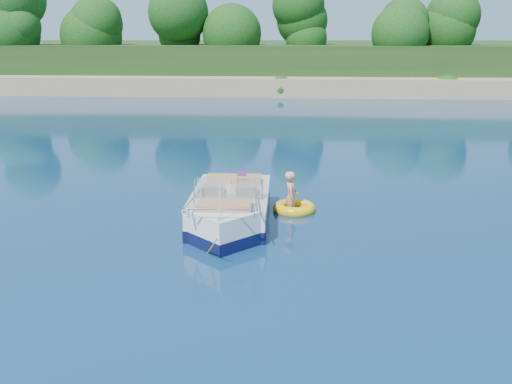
{
  "coord_description": "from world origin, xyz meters",
  "views": [
    {
      "loc": [
        2.64,
        -12.11,
        4.9
      ],
      "look_at": [
        1.52,
        2.51,
        0.85
      ],
      "focal_mm": 40.0,
      "sensor_mm": 36.0,
      "label": 1
    }
  ],
  "objects": [
    {
      "name": "ground",
      "position": [
        0.0,
        0.0,
        0.0
      ],
      "size": [
        160.0,
        160.0,
        0.0
      ],
      "primitive_type": "plane",
      "color": "#092245",
      "rests_on": "ground"
    },
    {
      "name": "boy",
      "position": [
        2.45,
        3.61,
        0.0
      ],
      "size": [
        0.38,
        0.84,
        1.64
      ],
      "primitive_type": "imported",
      "rotation": [
        0.0,
        -0.17,
        1.56
      ],
      "color": "tan",
      "rests_on": "ground"
    },
    {
      "name": "tow_tube",
      "position": [
        2.54,
        3.62,
        0.08
      ],
      "size": [
        1.5,
        1.5,
        0.32
      ],
      "rotation": [
        0.0,
        0.0,
        -0.27
      ],
      "color": "yellow",
      "rests_on": "ground"
    },
    {
      "name": "motorboat",
      "position": [
        0.84,
        2.27,
        0.37
      ],
      "size": [
        2.13,
        5.68,
        1.89
      ],
      "rotation": [
        0.0,
        0.0,
        0.03
      ],
      "color": "white",
      "rests_on": "ground"
    },
    {
      "name": "treeline",
      "position": [
        0.04,
        41.01,
        5.55
      ],
      "size": [
        150.0,
        7.12,
        8.19
      ],
      "color": "black",
      "rests_on": "ground"
    },
    {
      "name": "shoreline",
      "position": [
        0.0,
        63.77,
        0.98
      ],
      "size": [
        170.0,
        59.0,
        6.0
      ],
      "color": "tan",
      "rests_on": "ground"
    }
  ]
}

